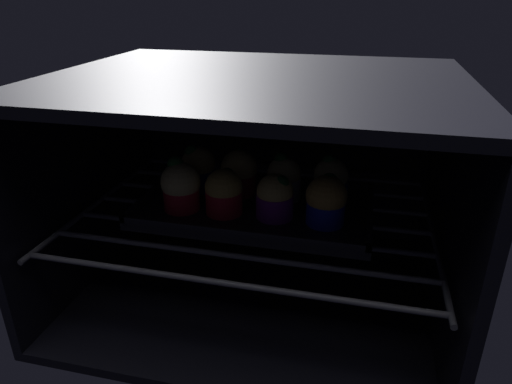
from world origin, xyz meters
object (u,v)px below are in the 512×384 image
Objects in this scene: muffin_row0_col3 at (326,200)px; baking_tray at (256,207)px; muffin_row1_col1 at (239,173)px; muffin_row1_col0 at (199,169)px; muffin_row1_col2 at (284,179)px; muffin_row0_col1 at (224,192)px; muffin_row1_col3 at (330,181)px; muffin_row0_col2 at (275,197)px; muffin_row0_col0 at (181,186)px.

baking_tray is at bearing 162.33° from muffin_row0_col3.
baking_tray is 4.83× the size of muffin_row1_col1.
baking_tray is 4.54× the size of muffin_row1_col0.
muffin_row1_col2 is (14.60, -0.18, -0.26)cm from muffin_row1_col0.
muffin_row1_col2 is (-7.54, 7.21, -0.22)cm from muffin_row0_col3.
baking_tray is 5.14× the size of muffin_row0_col1.
muffin_row1_col3 reaches higher than muffin_row1_col2.
muffin_row0_col2 is 10.41cm from muffin_row1_col3.
muffin_row1_col2 reaches higher than muffin_row0_col2.
muffin_row1_col1 reaches higher than muffin_row0_col1.
baking_tray is at bearing -45.12° from muffin_row1_col1.
muffin_row0_col0 reaches higher than muffin_row1_col0.
muffin_row1_col3 reaches higher than muffin_row0_col2.
muffin_row0_col0 is 1.12× the size of muffin_row0_col3.
muffin_row0_col0 is at bearing -160.44° from muffin_row1_col3.
muffin_row1_col3 is (15.27, 7.64, 0.22)cm from muffin_row0_col1.
muffin_row0_col0 reaches higher than muffin_row1_col1.
baking_tray is 6.49cm from muffin_row1_col2.
muffin_row0_col1 is 0.89× the size of muffin_row1_col3.
muffin_row0_col0 is 7.83cm from muffin_row1_col0.
muffin_row1_col2 is (-0.00, 7.00, 0.13)cm from muffin_row0_col2.
muffin_row1_col1 is (-3.76, 3.78, 4.11)cm from baking_tray.
muffin_row0_col2 is at bearing 3.10° from muffin_row0_col1.
muffin_row1_col2 is 7.49cm from muffin_row1_col3.
baking_tray is 12.39cm from muffin_row0_col0.
muffin_row1_col1 is (-15.03, 7.37, -0.01)cm from muffin_row0_col3.
muffin_row1_col0 and muffin_row1_col3 have the same top height.
muffin_row1_col0 is at bearing 131.89° from muffin_row0_col1.
muffin_row0_col0 is 1.19× the size of muffin_row0_col1.
muffin_row0_col3 and muffin_row1_col1 have the same top height.
muffin_row0_col3 is 7.42cm from muffin_row1_col3.
muffin_row1_col2 reaches higher than baking_tray.
muffin_row0_col2 is 7.01cm from muffin_row1_col2.
muffin_row0_col0 is at bearing -90.20° from muffin_row1_col0.
muffin_row1_col3 is at bearing 19.56° from muffin_row0_col0.
muffin_row0_col3 reaches higher than muffin_row0_col1.
muffin_row1_col3 is (22.12, 7.86, -0.18)cm from muffin_row0_col0.
muffin_row1_col0 reaches higher than baking_tray.
muffin_row1_col2 is (14.63, 7.64, -0.38)cm from muffin_row0_col0.
muffin_row1_col1 is at bearing 153.88° from muffin_row0_col3.
muffin_row0_col0 reaches higher than muffin_row0_col3.
muffin_row1_col0 is 1.06× the size of muffin_row1_col1.
muffin_row0_col2 is at bearing -42.27° from baking_tray.
muffin_row0_col2 is at bearing 178.44° from muffin_row0_col3.
muffin_row1_col3 is at bearing 26.58° from muffin_row0_col1.
muffin_row1_col1 is (7.12, -0.02, -0.05)cm from muffin_row1_col0.
muffin_row0_col3 is (22.18, 0.44, -0.16)cm from muffin_row0_col0.
muffin_row1_col0 reaches higher than muffin_row0_col3.
baking_tray is at bearing -135.80° from muffin_row1_col2.
muffin_row1_col1 is 0.95× the size of muffin_row1_col3.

